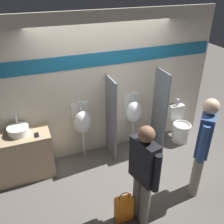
{
  "coord_description": "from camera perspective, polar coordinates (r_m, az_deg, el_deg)",
  "views": [
    {
      "loc": [
        -1.39,
        -3.42,
        3.22
      ],
      "look_at": [
        0.0,
        0.17,
        1.05
      ],
      "focal_mm": 40.0,
      "sensor_mm": 36.0,
      "label": 1
    }
  ],
  "objects": [
    {
      "name": "sink_basin",
      "position": [
        4.43,
        -20.64,
        -3.95
      ],
      "size": [
        0.35,
        0.35,
        0.27
      ],
      "color": "white",
      "rests_on": "sink_counter"
    },
    {
      "name": "toilet",
      "position": [
        5.58,
        15.22,
        -3.37
      ],
      "size": [
        0.39,
        0.55,
        0.88
      ],
      "color": "white",
      "rests_on": "ground_plane"
    },
    {
      "name": "urinal_far",
      "position": [
        4.95,
        4.95,
        -0.03
      ],
      "size": [
        0.34,
        0.29,
        1.19
      ],
      "color": "silver",
      "rests_on": "ground_plane"
    },
    {
      "name": "shopping_bag",
      "position": [
        3.89,
        2.72,
        -21.17
      ],
      "size": [
        0.25,
        0.14,
        0.54
      ],
      "color": "orange",
      "rests_on": "ground_plane"
    },
    {
      "name": "urinal_near_counter",
      "position": [
        4.64,
        -6.8,
        -2.34
      ],
      "size": [
        0.34,
        0.29,
        1.19
      ],
      "color": "silver",
      "rests_on": "ground_plane"
    },
    {
      "name": "cell_phone",
      "position": [
        4.32,
        -16.85,
        -5.05
      ],
      "size": [
        0.07,
        0.14,
        0.01
      ],
      "color": "black",
      "rests_on": "sink_counter"
    },
    {
      "name": "person_with_lanyard",
      "position": [
        3.43,
        7.18,
        -13.61
      ],
      "size": [
        0.27,
        0.55,
        1.62
      ],
      "rotation": [
        0.0,
        0.0,
        1.8
      ],
      "color": "#666056",
      "rests_on": "ground_plane"
    },
    {
      "name": "person_in_vest",
      "position": [
        4.02,
        20.04,
        -7.05
      ],
      "size": [
        0.45,
        0.45,
        1.71
      ],
      "rotation": [
        0.0,
        0.0,
        0.78
      ],
      "color": "gray",
      "rests_on": "ground_plane"
    },
    {
      "name": "divider_mid",
      "position": [
        5.09,
        10.83,
        0.61
      ],
      "size": [
        0.03,
        0.5,
        1.62
      ],
      "color": "slate",
      "rests_on": "ground_plane"
    },
    {
      "name": "ground_plane",
      "position": [
        4.9,
        0.74,
        -11.7
      ],
      "size": [
        16.0,
        16.0,
        0.0
      ],
      "primitive_type": "plane",
      "color": "#5B5651"
    },
    {
      "name": "sink_counter",
      "position": [
        4.66,
        -20.15,
        -9.49
      ],
      "size": [
        1.07,
        0.52,
        0.86
      ],
      "color": "tan",
      "rests_on": "ground_plane"
    },
    {
      "name": "divider_near_counter",
      "position": [
        4.67,
        -0.24,
        -1.62
      ],
      "size": [
        0.03,
        0.5,
        1.62
      ],
      "color": "slate",
      "rests_on": "ground_plane"
    },
    {
      "name": "display_wall",
      "position": [
        4.64,
        -1.93,
        5.77
      ],
      "size": [
        4.46,
        0.07,
        2.7
      ],
      "color": "beige",
      "rests_on": "ground_plane"
    }
  ]
}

